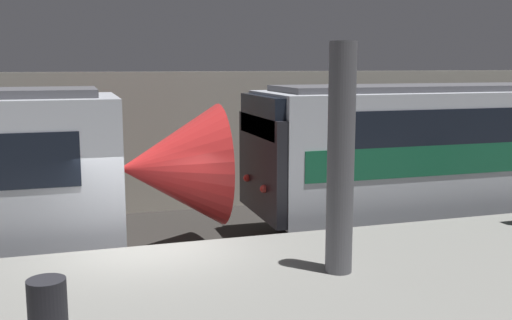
% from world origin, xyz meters
% --- Properties ---
extents(ground_plane, '(120.00, 120.00, 0.00)m').
position_xyz_m(ground_plane, '(0.00, 0.00, 0.00)').
color(ground_plane, '#282623').
extents(station_rear_barrier, '(50.00, 0.15, 4.01)m').
position_xyz_m(station_rear_barrier, '(0.00, 6.48, 2.00)').
color(station_rear_barrier, '#B2AD9E').
rests_on(station_rear_barrier, ground).
extents(support_pillar_near, '(0.42, 0.42, 3.58)m').
position_xyz_m(support_pillar_near, '(2.68, -2.27, 2.78)').
color(support_pillar_near, '#56565B').
rests_on(support_pillar_near, platform).
extents(trash_bin, '(0.44, 0.44, 0.85)m').
position_xyz_m(trash_bin, '(-1.60, -3.72, 1.41)').
color(trash_bin, '#232328').
rests_on(trash_bin, platform).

